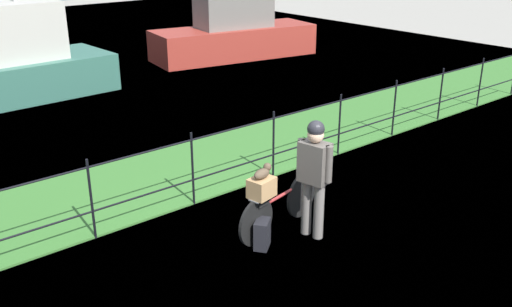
{
  "coord_description": "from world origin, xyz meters",
  "views": [
    {
      "loc": [
        -5.16,
        -4.34,
        3.98
      ],
      "look_at": [
        -0.16,
        1.66,
        0.9
      ],
      "focal_mm": 39.94,
      "sensor_mm": 36.0,
      "label": 1
    }
  ],
  "objects_px": {
    "bicycle_main": "(279,207)",
    "wooden_crate": "(262,187)",
    "terrier_dog": "(263,172)",
    "cyclist_person": "(314,169)",
    "backpack_on_paving": "(262,234)",
    "moored_boat_near": "(25,63)",
    "moored_boat_mid": "(234,34)"
  },
  "relations": [
    {
      "from": "bicycle_main",
      "to": "terrier_dog",
      "type": "height_order",
      "value": "terrier_dog"
    },
    {
      "from": "wooden_crate",
      "to": "terrier_dog",
      "type": "height_order",
      "value": "terrier_dog"
    },
    {
      "from": "terrier_dog",
      "to": "backpack_on_paving",
      "type": "distance_m",
      "value": 0.84
    },
    {
      "from": "terrier_dog",
      "to": "backpack_on_paving",
      "type": "relative_size",
      "value": 0.81
    },
    {
      "from": "backpack_on_paving",
      "to": "moored_boat_near",
      "type": "bearing_deg",
      "value": 51.31
    },
    {
      "from": "bicycle_main",
      "to": "wooden_crate",
      "type": "height_order",
      "value": "wooden_crate"
    },
    {
      "from": "wooden_crate",
      "to": "moored_boat_near",
      "type": "distance_m",
      "value": 9.39
    },
    {
      "from": "wooden_crate",
      "to": "cyclist_person",
      "type": "bearing_deg",
      "value": -27.35
    },
    {
      "from": "backpack_on_paving",
      "to": "moored_boat_mid",
      "type": "xyz_separation_m",
      "value": [
        7.18,
        9.9,
        0.56
      ]
    },
    {
      "from": "wooden_crate",
      "to": "backpack_on_paving",
      "type": "xyz_separation_m",
      "value": [
        -0.1,
        -0.14,
        -0.6
      ]
    },
    {
      "from": "backpack_on_paving",
      "to": "moored_boat_near",
      "type": "relative_size",
      "value": 0.09
    },
    {
      "from": "terrier_dog",
      "to": "cyclist_person",
      "type": "distance_m",
      "value": 0.7
    },
    {
      "from": "terrier_dog",
      "to": "moored_boat_near",
      "type": "height_order",
      "value": "moored_boat_near"
    },
    {
      "from": "bicycle_main",
      "to": "moored_boat_near",
      "type": "xyz_separation_m",
      "value": [
        -0.25,
        9.31,
        0.49
      ]
    },
    {
      "from": "bicycle_main",
      "to": "moored_boat_mid",
      "type": "bearing_deg",
      "value": 55.37
    },
    {
      "from": "bicycle_main",
      "to": "terrier_dog",
      "type": "relative_size",
      "value": 5.29
    },
    {
      "from": "backpack_on_paving",
      "to": "cyclist_person",
      "type": "bearing_deg",
      "value": -51.95
    },
    {
      "from": "bicycle_main",
      "to": "moored_boat_mid",
      "type": "height_order",
      "value": "moored_boat_mid"
    },
    {
      "from": "moored_boat_near",
      "to": "moored_boat_mid",
      "type": "xyz_separation_m",
      "value": [
        6.94,
        0.38,
        -0.09
      ]
    },
    {
      "from": "cyclist_person",
      "to": "wooden_crate",
      "type": "bearing_deg",
      "value": 152.65
    },
    {
      "from": "bicycle_main",
      "to": "backpack_on_paving",
      "type": "relative_size",
      "value": 4.28
    },
    {
      "from": "wooden_crate",
      "to": "bicycle_main",
      "type": "bearing_deg",
      "value": 11.3
    },
    {
      "from": "wooden_crate",
      "to": "moored_boat_near",
      "type": "bearing_deg",
      "value": 89.18
    },
    {
      "from": "bicycle_main",
      "to": "wooden_crate",
      "type": "bearing_deg",
      "value": -168.7
    },
    {
      "from": "terrier_dog",
      "to": "cyclist_person",
      "type": "height_order",
      "value": "cyclist_person"
    },
    {
      "from": "moored_boat_mid",
      "to": "wooden_crate",
      "type": "bearing_deg",
      "value": -125.93
    },
    {
      "from": "moored_boat_near",
      "to": "bicycle_main",
      "type": "bearing_deg",
      "value": -88.45
    },
    {
      "from": "terrier_dog",
      "to": "moored_boat_mid",
      "type": "bearing_deg",
      "value": 54.15
    },
    {
      "from": "bicycle_main",
      "to": "cyclist_person",
      "type": "xyz_separation_m",
      "value": [
        0.25,
        -0.41,
        0.65
      ]
    },
    {
      "from": "backpack_on_paving",
      "to": "terrier_dog",
      "type": "bearing_deg",
      "value": 10.58
    },
    {
      "from": "terrier_dog",
      "to": "cyclist_person",
      "type": "bearing_deg",
      "value": -28.62
    },
    {
      "from": "bicycle_main",
      "to": "terrier_dog",
      "type": "distance_m",
      "value": 0.75
    }
  ]
}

